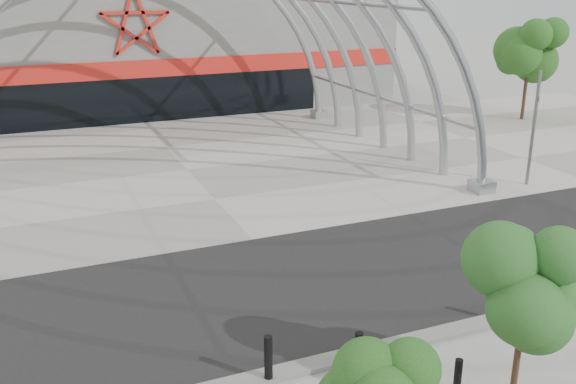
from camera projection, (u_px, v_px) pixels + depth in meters
ground at (355, 350)px, 14.79m from camera, size 140.00×140.00×0.00m
road at (295, 285)px, 17.84m from camera, size 140.00×7.00×0.02m
forecourt at (187, 170)px, 28.31m from camera, size 60.00×17.00×0.04m
kerb at (360, 353)px, 14.55m from camera, size 60.00×0.50×0.12m
arena_building at (117, 41)px, 42.70m from camera, size 34.00×15.24×8.00m
vault_canopy at (187, 170)px, 28.31m from camera, size 20.80×15.80×20.36m
signal_pole at (534, 127)px, 25.58m from camera, size 0.34×0.65×4.69m
street_tree_1 at (527, 283)px, 11.96m from camera, size 1.62×1.62×3.84m
bollard_0 at (268, 360)px, 13.43m from camera, size 0.18×0.18×1.11m
bollard_1 at (358, 355)px, 13.64m from camera, size 0.17×0.17×1.07m
bollard_2 at (457, 381)px, 12.83m from camera, size 0.16×0.16×0.99m
bollard_3 at (417, 370)px, 13.14m from camera, size 0.17×0.17×1.04m
bollard_4 at (516, 306)px, 15.68m from camera, size 0.17×0.17×1.06m
bg_tree_1 at (530, 47)px, 36.83m from camera, size 2.70×2.70×5.91m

